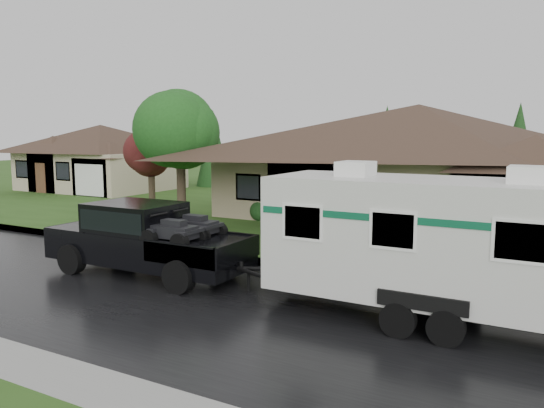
{
  "coord_description": "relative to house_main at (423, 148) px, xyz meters",
  "views": [
    {
      "loc": [
        8.45,
        -12.7,
        4.36
      ],
      "look_at": [
        0.34,
        2.0,
        2.09
      ],
      "focal_mm": 35.0,
      "sensor_mm": 36.0,
      "label": 1
    }
  ],
  "objects": [
    {
      "name": "ground",
      "position": [
        -2.29,
        -13.84,
        -3.59
      ],
      "size": [
        140.0,
        140.0,
        0.0
      ],
      "primitive_type": "plane",
      "color": "#294C17",
      "rests_on": "ground"
    },
    {
      "name": "road",
      "position": [
        -2.29,
        -15.84,
        -3.59
      ],
      "size": [
        140.0,
        8.0,
        0.01
      ],
      "primitive_type": "cube",
      "color": "black",
      "rests_on": "ground"
    },
    {
      "name": "curb",
      "position": [
        -2.29,
        -11.59,
        -3.52
      ],
      "size": [
        140.0,
        0.5,
        0.15
      ],
      "primitive_type": "cube",
      "color": "gray",
      "rests_on": "ground"
    },
    {
      "name": "lawn",
      "position": [
        -2.29,
        1.16,
        -3.52
      ],
      "size": [
        140.0,
        26.0,
        0.15
      ],
      "primitive_type": "cube",
      "color": "#294C17",
      "rests_on": "ground"
    },
    {
      "name": "house_main",
      "position": [
        0.0,
        0.0,
        0.0
      ],
      "size": [
        19.44,
        10.8,
        6.9
      ],
      "color": "tan",
      "rests_on": "lawn"
    },
    {
      "name": "house_far",
      "position": [
        -24.07,
        2.02,
        -0.62
      ],
      "size": [
        10.8,
        8.64,
        5.8
      ],
      "color": "#C1AE8F",
      "rests_on": "lawn"
    },
    {
      "name": "tree_left_green",
      "position": [
        -9.67,
        -6.75,
        0.96
      ],
      "size": [
        3.84,
        3.84,
        6.35
      ],
      "color": "#382B1E",
      "rests_on": "lawn"
    },
    {
      "name": "tree_red",
      "position": [
        -12.73,
        -5.37,
        -0.39
      ],
      "size": [
        2.66,
        2.66,
        4.4
      ],
      "color": "#382B1E",
      "rests_on": "lawn"
    },
    {
      "name": "shrub_row",
      "position": [
        -0.29,
        -4.54,
        -2.94
      ],
      "size": [
        13.6,
        1.0,
        1.0
      ],
      "color": "#143814",
      "rests_on": "lawn"
    },
    {
      "name": "pickup_truck",
      "position": [
        -5.07,
        -14.39,
        -2.41
      ],
      "size": [
        6.64,
        2.52,
        2.21
      ],
      "color": "black",
      "rests_on": "ground"
    },
    {
      "name": "travel_trailer",
      "position": [
        3.75,
        -14.39,
        -1.64
      ],
      "size": [
        8.19,
        2.88,
        3.67
      ],
      "color": "silver",
      "rests_on": "ground"
    }
  ]
}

